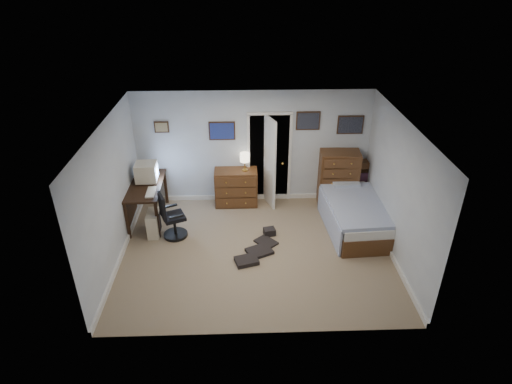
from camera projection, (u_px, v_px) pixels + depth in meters
floor at (256, 251)px, 8.04m from camera, size 5.00×4.00×0.02m
computer_desk at (141, 193)px, 8.69m from camera, size 0.70×1.45×0.83m
crt_monitor at (146, 172)px, 8.64m from camera, size 0.44×0.41×0.40m
keyboard at (151, 192)px, 8.30m from camera, size 0.18×0.45×0.03m
pc_tower at (154, 223)px, 8.41m from camera, size 0.24×0.47×0.50m
office_chair at (171, 220)px, 8.27m from camera, size 0.62×0.62×0.97m
media_stack at (150, 184)px, 9.60m from camera, size 0.15×0.15×0.73m
low_dresser at (236, 187)px, 9.37m from camera, size 0.93×0.47×0.82m
table_lamp at (245, 158)px, 9.04m from camera, size 0.21×0.21×0.40m
doorway at (268, 153)px, 9.54m from camera, size 0.96×1.12×2.05m
tall_dresser at (338, 178)px, 9.32m from camera, size 0.87×0.54×1.23m
headboard_bookcase at (366, 180)px, 9.49m from camera, size 1.08×0.33×0.96m
bed at (353, 214)px, 8.60m from camera, size 1.20×2.09×0.67m
wall_posters at (280, 126)px, 8.93m from camera, size 4.38×0.04×0.60m
floor_clutter at (258, 249)px, 8.02m from camera, size 0.86×1.18×0.14m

